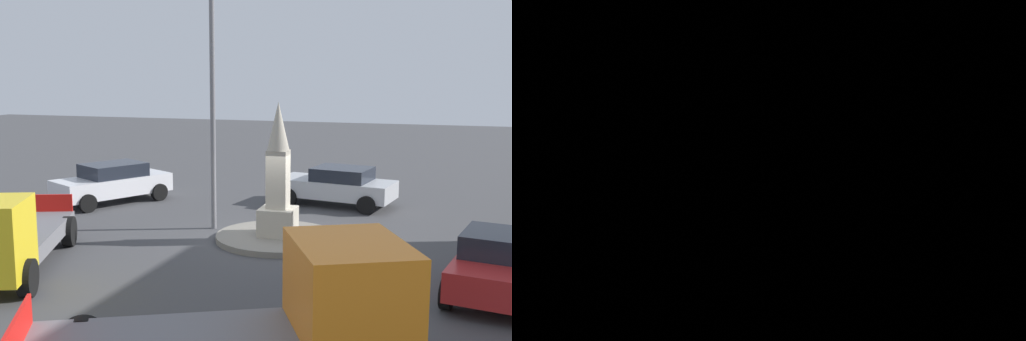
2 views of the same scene
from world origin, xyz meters
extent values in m
plane|color=#424244|center=(0.00, 0.00, 0.00)|extent=(80.00, 80.00, 0.00)
cylinder|color=gray|center=(0.00, 0.00, 0.08)|extent=(3.59, 3.59, 0.17)
cube|color=#B2AA99|center=(0.00, 0.00, 0.57)|extent=(1.01, 1.01, 0.79)
cube|color=#B2AA99|center=(0.00, 0.00, 1.80)|extent=(0.58, 0.58, 1.67)
cone|color=#B2AA99|center=(0.00, 0.00, 3.32)|extent=(0.64, 0.64, 1.37)
cylinder|color=slate|center=(-0.80, -2.26, 4.38)|extent=(0.16, 0.16, 8.77)
cube|color=silver|center=(-3.31, -7.18, 0.65)|extent=(4.50, 3.60, 0.66)
cube|color=#1E232D|center=(-3.37, -7.15, 1.22)|extent=(2.64, 2.43, 0.48)
cylinder|color=black|center=(-1.61, -7.19, 0.32)|extent=(0.66, 0.51, 0.64)
cylinder|color=black|center=(-2.47, -8.66, 0.32)|extent=(0.66, 0.51, 0.64)
cylinder|color=black|center=(-4.16, -5.70, 0.32)|extent=(0.66, 0.51, 0.64)
cylinder|color=black|center=(-5.02, -7.16, 0.32)|extent=(0.66, 0.51, 0.64)
cube|color=#B22323|center=(2.97, 5.84, 0.64)|extent=(4.17, 2.52, 0.63)
cube|color=#1E232D|center=(3.07, 5.82, 1.20)|extent=(1.90, 1.91, 0.50)
cylinder|color=black|center=(1.46, 5.27, 0.32)|extent=(0.67, 0.35, 0.64)
cylinder|color=black|center=(1.82, 6.98, 0.32)|extent=(0.67, 0.35, 0.64)
cylinder|color=black|center=(4.12, 4.70, 0.32)|extent=(0.67, 0.35, 0.64)
cylinder|color=black|center=(4.48, 6.41, 0.32)|extent=(0.67, 0.35, 0.64)
cube|color=#B7BABF|center=(-5.23, 0.77, 0.63)|extent=(2.53, 4.40, 0.62)
cube|color=#1E232D|center=(-5.19, 1.01, 1.17)|extent=(1.98, 2.23, 0.46)
cylinder|color=black|center=(-4.62, -0.82, 0.32)|extent=(0.34, 0.67, 0.64)
cylinder|color=black|center=(-6.38, -0.49, 0.32)|extent=(0.34, 0.67, 0.64)
cylinder|color=black|center=(-4.09, 2.03, 0.32)|extent=(0.34, 0.67, 0.64)
cylinder|color=black|center=(-5.84, 2.36, 0.32)|extent=(0.34, 0.67, 0.64)
cube|color=yellow|center=(6.27, -5.05, 1.28)|extent=(2.32, 2.53, 1.72)
cube|color=slate|center=(3.65, -6.02, 0.62)|extent=(4.34, 3.28, 0.40)
cube|color=red|center=(1.87, -6.68, 1.07)|extent=(0.74, 1.88, 0.50)
cylinder|color=black|center=(5.98, -4.05, 0.42)|extent=(0.88, 0.55, 0.84)
cylinder|color=black|center=(6.70, -5.99, 0.42)|extent=(0.88, 0.55, 0.84)
cylinder|color=black|center=(2.22, -5.45, 0.42)|extent=(0.88, 0.55, 0.84)
cylinder|color=black|center=(2.93, -7.38, 0.42)|extent=(0.88, 0.55, 0.84)
cylinder|color=black|center=(6.68, 2.74, 0.42)|extent=(0.61, 0.88, 0.84)
camera|label=1|loc=(17.39, 4.58, 4.96)|focal=45.06mm
camera|label=2|loc=(5.78, 14.52, 5.19)|focal=32.84mm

